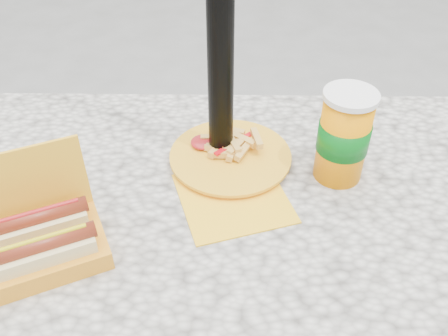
{
  "coord_description": "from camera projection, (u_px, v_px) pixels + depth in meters",
  "views": [
    {
      "loc": [
        0.02,
        -0.67,
        1.41
      ],
      "look_at": [
        0.01,
        0.06,
        0.8
      ],
      "focal_mm": 40.0,
      "sensor_mm": 36.0,
      "label": 1
    }
  ],
  "objects": [
    {
      "name": "soda_cup",
      "position": [
        344.0,
        136.0,
        0.95
      ],
      "size": [
        0.1,
        0.1,
        0.19
      ],
      "rotation": [
        0.0,
        0.0,
        -0.1
      ],
      "color": "#FF8D00",
      "rests_on": "picnic_table"
    },
    {
      "name": "picnic_table",
      "position": [
        220.0,
        246.0,
        1.01
      ],
      "size": [
        1.2,
        0.8,
        0.75
      ],
      "color": "beige",
      "rests_on": "ground"
    },
    {
      "name": "fries_plate",
      "position": [
        230.0,
        158.0,
        1.03
      ],
      "size": [
        0.26,
        0.37,
        0.05
      ],
      "rotation": [
        0.0,
        0.0,
        0.34
      ],
      "color": "yellow",
      "rests_on": "picnic_table"
    },
    {
      "name": "hotdog_box",
      "position": [
        37.0,
        241.0,
        0.82
      ],
      "size": [
        0.26,
        0.23,
        0.18
      ],
      "rotation": [
        0.0,
        0.0,
        0.43
      ],
      "color": "gold",
      "rests_on": "picnic_table"
    }
  ]
}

